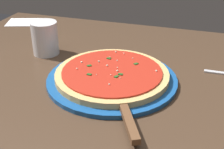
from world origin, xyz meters
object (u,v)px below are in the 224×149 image
Objects in this scene: pizza_server at (125,111)px; serving_plate at (112,79)px; cup_tall_drink at (45,38)px; napkin_folded_right at (24,22)px; pizza at (112,74)px.

serving_plate is at bearing -62.72° from pizza_server.
cup_tall_drink reaches higher than pizza_server.
pizza_server is at bearing 138.41° from napkin_folded_right.
pizza_server is 0.42m from cup_tall_drink.
pizza reaches higher than serving_plate.
pizza is 0.61m from napkin_folded_right.
pizza is 0.28m from cup_tall_drink.
cup_tall_drink is 0.76× the size of napkin_folded_right.
cup_tall_drink is at bearing -23.27° from serving_plate.
napkin_folded_right is at bearing -41.59° from pizza_server.
napkin_folded_right is (0.57, -0.50, -0.02)m from pizza_server.
pizza_server is at bearing 142.22° from cup_tall_drink.
serving_plate reaches higher than napkin_folded_right.
serving_plate is 0.02m from pizza.
pizza is 2.21× the size of napkin_folded_right.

